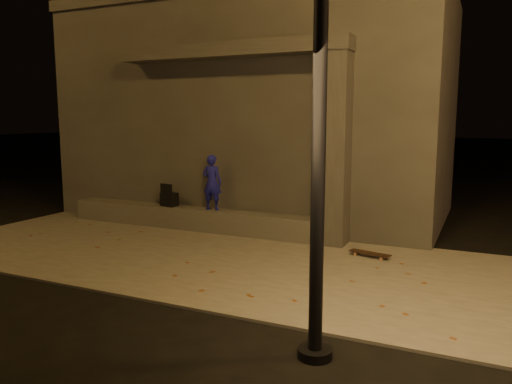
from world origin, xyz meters
The scene contains 9 objects.
ground centered at (0.00, 0.00, 0.00)m, with size 120.00×120.00×0.00m, color black.
sidewalk centered at (0.00, 2.00, 0.02)m, with size 11.00×4.40×0.04m, color #645E58.
building centered at (-1.00, 6.49, 2.61)m, with size 9.00×5.10×5.22m.
ledge centered at (-1.50, 3.75, 0.27)m, with size 6.00×0.55×0.45m, color #54524C.
column centered at (1.70, 3.75, 1.84)m, with size 0.55×0.55×3.60m, color #3C3A36.
canopy centered at (-0.50, 3.80, 3.78)m, with size 5.00×0.70×0.28m, color #3C3A36.
skateboarder centered at (-0.95, 3.75, 1.08)m, with size 0.43×0.28×1.18m, color #171796.
backpack centered at (-2.05, 3.75, 0.67)m, with size 0.39×0.28×0.51m.
skateboard centered at (2.57, 3.10, 0.11)m, with size 0.75×0.35×0.08m.
Camera 1 is at (4.32, -5.36, 2.44)m, focal length 35.00 mm.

